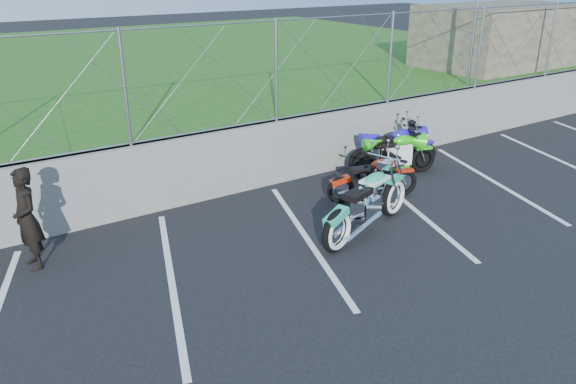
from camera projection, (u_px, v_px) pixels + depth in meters
ground at (344, 263)px, 8.57m from camera, size 90.00×90.00×0.00m
retaining_wall at (234, 161)px, 11.03m from camera, size 30.00×0.22×1.30m
grass_field at (92, 80)px, 18.77m from camera, size 30.00×20.00×1.30m
stone_building at (501, 35)px, 17.34m from camera, size 5.00×3.00×1.80m
chain_link_fence at (231, 76)px, 10.41m from camera, size 28.00×0.03×2.00m
sign_pole at (474, 25)px, 14.20m from camera, size 0.08×0.08×3.00m
parking_lines at (362, 221)px, 9.95m from camera, size 18.29×4.31×0.01m
cruiser_turquoise at (368, 205)px, 9.39m from camera, size 2.42×0.96×1.24m
naked_orange at (374, 180)px, 10.74m from camera, size 1.82×0.73×0.93m
sportbike_green at (396, 156)px, 11.99m from camera, size 1.88×0.77×1.00m
sportbike_blue at (395, 151)px, 12.16m from camera, size 2.06×0.80×1.09m
person_standing at (27, 219)px, 8.20m from camera, size 0.46×0.62×1.56m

